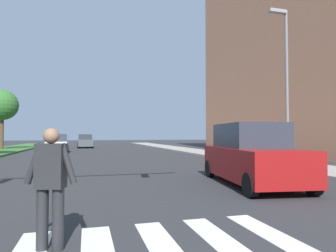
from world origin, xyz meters
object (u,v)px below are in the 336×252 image
at_px(suv_crossing, 251,155).
at_px(sedan_midblock, 57,144).
at_px(tree_distant, 2,105).
at_px(sedan_distant, 85,141).
at_px(street_lamp_right, 285,73).
at_px(pedestrian_performer, 51,182).

distance_m(suv_crossing, sedan_midblock, 21.22).
height_order(tree_distant, sedan_distant, tree_distant).
height_order(street_lamp_right, suv_crossing, street_lamp_right).
distance_m(tree_distant, sedan_midblock, 8.99).
bearing_deg(pedestrian_performer, tree_distant, 105.21).
bearing_deg(sedan_midblock, street_lamp_right, -54.30).
bearing_deg(sedan_distant, street_lamp_right, -70.55).
bearing_deg(sedan_distant, tree_distant, -150.68).
xyz_separation_m(pedestrian_performer, suv_crossing, (5.63, 4.02, -0.00)).
bearing_deg(sedan_midblock, pedestrian_performer, -85.08).
xyz_separation_m(tree_distant, sedan_distant, (8.29, 4.65, -3.90)).
bearing_deg(sedan_distant, sedan_midblock, -103.08).
xyz_separation_m(street_lamp_right, sedan_distant, (-9.35, 26.47, -3.80)).
bearing_deg(street_lamp_right, pedestrian_performer, -142.15).
distance_m(street_lamp_right, suv_crossing, 6.47).
xyz_separation_m(street_lamp_right, pedestrian_performer, (-9.66, -7.51, -3.66)).
xyz_separation_m(tree_distant, sedan_midblock, (5.92, -5.52, -3.91)).
bearing_deg(pedestrian_performer, street_lamp_right, 37.85).
relative_size(street_lamp_right, sedan_distant, 1.65).
height_order(pedestrian_performer, sedan_midblock, pedestrian_performer).
bearing_deg(tree_distant, suv_crossing, -61.74).
relative_size(tree_distant, sedan_distant, 1.36).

